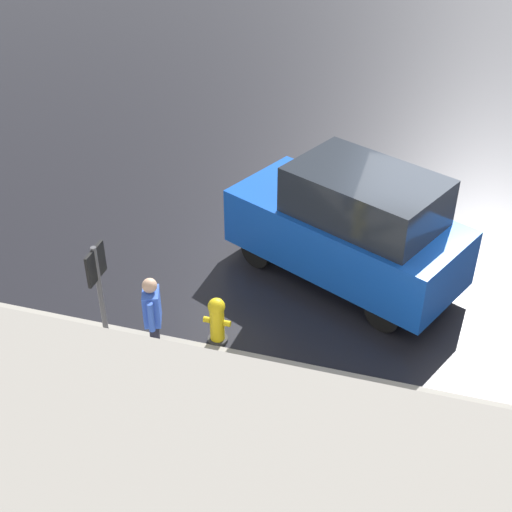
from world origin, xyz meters
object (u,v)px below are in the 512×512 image
object	(u,v)px
fire_hydrant	(217,321)
sign_post	(101,300)
pedestrian	(152,309)
moving_hatchback	(351,226)

from	to	relation	value
fire_hydrant	sign_post	xyz separation A→B (m)	(1.06, 1.35, 1.18)
pedestrian	sign_post	xyz separation A→B (m)	(0.18, 1.02, 0.90)
fire_hydrant	sign_post	world-z (taller)	sign_post
moving_hatchback	pedestrian	size ratio (longest dim) A/B	3.49
pedestrian	sign_post	size ratio (longest dim) A/B	0.51
sign_post	fire_hydrant	bearing A→B (deg)	-128.27
fire_hydrant	pedestrian	world-z (taller)	pedestrian
moving_hatchback	sign_post	size ratio (longest dim) A/B	1.77
fire_hydrant	moving_hatchback	bearing A→B (deg)	-126.05
moving_hatchback	sign_post	world-z (taller)	sign_post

